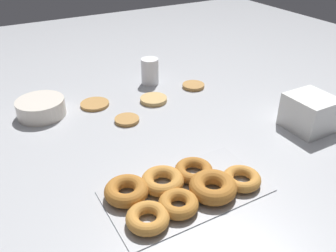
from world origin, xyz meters
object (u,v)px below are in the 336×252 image
object	(u,v)px
pancake_2	(127,120)
container_stack	(310,113)
pancake_3	(193,86)
batter_bowl	(41,108)
donut_tray	(182,189)
paper_cup	(150,71)
pancake_1	(95,104)
pancake_0	(154,99)

from	to	relation	value
pancake_2	container_stack	size ratio (longest dim) A/B	0.59
pancake_3	batter_bowl	distance (m)	0.59
pancake_2	pancake_3	bearing A→B (deg)	19.39
donut_tray	paper_cup	size ratio (longest dim) A/B	3.80
pancake_3	batter_bowl	bearing A→B (deg)	173.99
paper_cup	pancake_1	bearing A→B (deg)	-163.96
pancake_3	paper_cup	bearing A→B (deg)	138.37
pancake_0	container_stack	distance (m)	0.54
batter_bowl	container_stack	world-z (taller)	container_stack
batter_bowl	pancake_2	bearing A→B (deg)	-37.36
container_stack	pancake_2	bearing A→B (deg)	146.75
pancake_0	batter_bowl	xyz separation A→B (m)	(-0.39, 0.09, 0.02)
pancake_1	batter_bowl	xyz separation A→B (m)	(-0.18, 0.02, 0.02)
pancake_2	batter_bowl	xyz separation A→B (m)	(-0.24, 0.18, 0.02)
donut_tray	pancake_1	bearing A→B (deg)	92.64
batter_bowl	paper_cup	world-z (taller)	paper_cup
batter_bowl	container_stack	distance (m)	0.89
pancake_0	pancake_2	distance (m)	0.17
pancake_0	paper_cup	bearing A→B (deg)	67.47
pancake_1	container_stack	world-z (taller)	container_stack
pancake_1	pancake_3	size ratio (longest dim) A/B	1.17
pancake_2	paper_cup	xyz separation A→B (m)	(0.21, 0.24, 0.05)
paper_cup	pancake_3	bearing A→B (deg)	-41.63
batter_bowl	paper_cup	size ratio (longest dim) A/B	1.53
pancake_3	paper_cup	xyz separation A→B (m)	(-0.13, 0.12, 0.05)
pancake_1	pancake_3	world-z (taller)	pancake_3
pancake_1	pancake_3	xyz separation A→B (m)	(0.40, -0.04, 0.00)
pancake_1	pancake_2	bearing A→B (deg)	-71.38
container_stack	pancake_0	bearing A→B (deg)	130.14
donut_tray	paper_cup	bearing A→B (deg)	69.61
pancake_0	donut_tray	xyz separation A→B (m)	(-0.18, -0.49, 0.01)
pancake_1	batter_bowl	bearing A→B (deg)	174.30
pancake_0	container_stack	xyz separation A→B (m)	(0.35, -0.41, 0.05)
batter_bowl	pancake_3	bearing A→B (deg)	-6.01
pancake_2	container_stack	distance (m)	0.59
donut_tray	paper_cup	xyz separation A→B (m)	(0.24, 0.64, 0.03)
paper_cup	donut_tray	bearing A→B (deg)	-110.39
donut_tray	container_stack	xyz separation A→B (m)	(0.52, 0.08, 0.04)
pancake_1	pancake_3	distance (m)	0.40
pancake_2	container_stack	bearing A→B (deg)	-33.25
pancake_3	paper_cup	size ratio (longest dim) A/B	0.83
pancake_1	pancake_2	size ratio (longest dim) A/B	1.25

